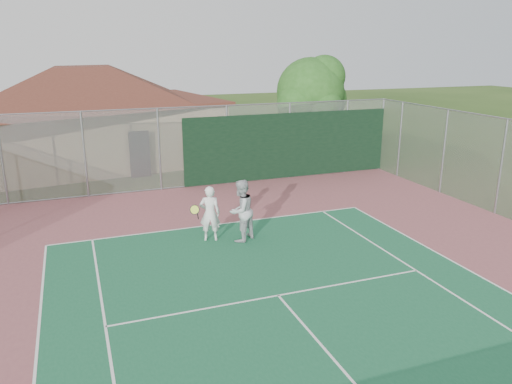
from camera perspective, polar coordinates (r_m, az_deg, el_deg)
back_fence at (r=22.20m, az=-3.01°, el=5.15°), size 20.08×0.11×3.53m
side_fence_right at (r=22.15m, az=20.67°, el=4.32°), size 0.08×9.00×3.50m
clubhouse at (r=27.76m, az=-18.89°, el=9.35°), size 14.94×11.08×5.94m
bleachers at (r=25.05m, az=-27.12°, el=2.29°), size 4.05×3.18×1.24m
tree at (r=25.53m, az=6.41°, el=11.05°), size 4.00×3.79×5.58m
player_white_front at (r=15.72m, az=-5.32°, el=-2.50°), size 1.12×0.78×1.77m
player_grey_back at (r=15.60m, az=-1.73°, el=-2.21°), size 1.21×1.15×1.97m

